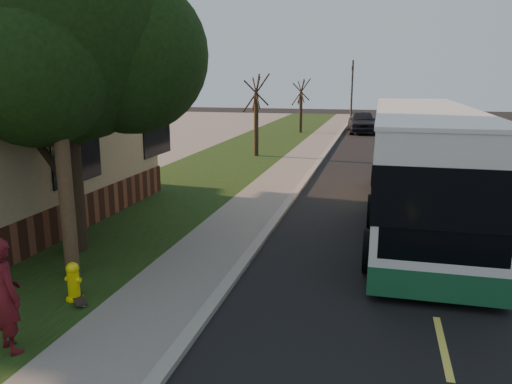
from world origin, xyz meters
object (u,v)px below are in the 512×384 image
at_px(distant_car, 362,121).
at_px(utility_pole, 53,53).
at_px(bare_tree_near, 256,117).
at_px(dumpster, 112,168).
at_px(traffic_signal, 352,90).
at_px(skateboard_spare, 78,298).
at_px(bare_tree_far, 301,107).
at_px(fire_hydrant, 73,281).
at_px(transit_bus, 421,162).
at_px(skateboarder, 6,295).
at_px(leafy_tree, 63,32).

bearing_deg(distant_car, utility_pole, -104.83).
distance_m(bare_tree_near, dumpster, 9.39).
height_order(traffic_signal, dumpster, traffic_signal).
xyz_separation_m(utility_pole, dumpster, (-3.88, 8.49, -3.91)).
height_order(skateboard_spare, dumpster, dumpster).
bearing_deg(utility_pole, dumpster, 114.56).
bearing_deg(bare_tree_far, bare_tree_near, -92.39).
relative_size(traffic_signal, dumpster, 3.19).
xyz_separation_m(utility_pole, traffic_signal, (3.81, 33.01, -1.47)).
bearing_deg(traffic_signal, fire_hydrant, -95.21).
bearing_deg(fire_hydrant, transit_bus, 48.09).
distance_m(utility_pole, skateboarder, 4.68).
bearing_deg(bare_tree_near, leafy_tree, -92.50).
bearing_deg(transit_bus, traffic_signal, 97.60).
bearing_deg(fire_hydrant, bare_tree_far, 90.76).
bearing_deg(bare_tree_far, dumpster, -101.53).
distance_m(bare_tree_far, skateboarder, 31.84).
height_order(skateboarder, distant_car, skateboarder).
bearing_deg(skateboarder, bare_tree_near, -59.40).
distance_m(leafy_tree, transit_bus, 10.08).
bearing_deg(skateboard_spare, bare_tree_far, 90.95).
height_order(fire_hydrant, transit_bus, transit_bus).
bearing_deg(utility_pole, fire_hydrant, -54.62).
height_order(fire_hydrant, bare_tree_near, bare_tree_near).
bearing_deg(leafy_tree, bare_tree_near, 87.50).
bearing_deg(skateboarder, utility_pole, -46.30).
distance_m(transit_bus, dumpster, 11.47).
bearing_deg(bare_tree_near, traffic_signal, 75.96).
bearing_deg(transit_bus, distant_car, 96.01).
relative_size(leafy_tree, skateboard_spare, 11.14).
xyz_separation_m(leafy_tree, skateboard_spare, (1.67, -2.69, -5.04)).
bearing_deg(skateboard_spare, distant_car, 82.80).
bearing_deg(leafy_tree, fire_hydrant, -59.33).
xyz_separation_m(fire_hydrant, traffic_signal, (3.10, 34.00, 2.73)).
bearing_deg(dumpster, traffic_signal, 72.59).
xyz_separation_m(bare_tree_far, skateboarder, (0.50, -31.82, -1.03)).
relative_size(bare_tree_far, skateboard_spare, 5.76).
height_order(utility_pole, distant_car, utility_pole).
bearing_deg(traffic_signal, bare_tree_far, -131.19).
xyz_separation_m(fire_hydrant, bare_tree_near, (-0.90, 18.00, 1.72)).
height_order(bare_tree_far, transit_bus, bare_tree_far).
bearing_deg(skateboarder, bare_tree_far, -61.39).
height_order(utility_pole, skateboarder, utility_pole).
xyz_separation_m(fire_hydrant, transit_bus, (6.65, 7.41, 1.34)).
distance_m(utility_pole, distant_car, 31.22).
relative_size(utility_pole, transit_bus, 0.74).
distance_m(leafy_tree, bare_tree_far, 27.56).
xyz_separation_m(leafy_tree, bare_tree_near, (0.67, 15.35, -3.02)).
bearing_deg(utility_pole, leafy_tree, 117.60).
height_order(utility_pole, skateboard_spare, utility_pole).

